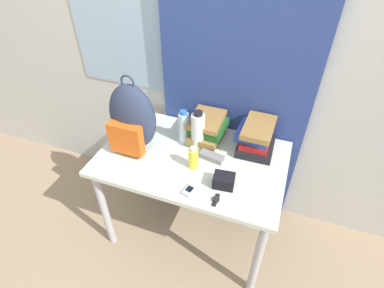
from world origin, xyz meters
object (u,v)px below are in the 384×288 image
book_stack_center (256,137)px  cell_phone (190,190)px  backpack (132,119)px  camera_pouch (224,181)px  wristwatch (216,200)px  sports_bottle (199,131)px  sunglasses_case (211,157)px  water_bottle (184,128)px  sunscreen_bottle (193,158)px  book_stack_left (207,128)px

book_stack_center → cell_phone: bearing=-118.6°
backpack → cell_phone: size_ratio=5.02×
camera_pouch → wristwatch: (-0.01, -0.12, -0.03)m
sports_bottle → sunglasses_case: size_ratio=1.66×
water_bottle → sunglasses_case: bearing=-24.8°
book_stack_center → sunglasses_case: size_ratio=1.76×
camera_pouch → backpack: bearing=168.0°
sunglasses_case → wristwatch: sunglasses_case is taller
backpack → cell_phone: backpack is taller
camera_pouch → sunscreen_bottle: bearing=159.2°
cell_phone → sunglasses_case: 0.29m
book_stack_center → water_bottle: 0.45m
sports_bottle → cell_phone: (0.08, -0.37, -0.12)m
book_stack_left → camera_pouch: bearing=-59.6°
book_stack_left → sports_bottle: (-0.03, -0.10, 0.04)m
sports_bottle → camera_pouch: bearing=-47.7°
book_stack_center → cell_phone: size_ratio=2.85×
sunscreen_bottle → water_bottle: bearing=124.2°
book_stack_center → sunglasses_case: bearing=-140.1°
sunglasses_case → book_stack_center: bearing=39.9°
book_stack_left → wristwatch: book_stack_left is taller
sunglasses_case → sports_bottle: bearing=143.9°
backpack → sunscreen_bottle: size_ratio=3.33×
backpack → wristwatch: size_ratio=5.63×
water_bottle → sunglasses_case: water_bottle is taller
backpack → sunscreen_bottle: (0.40, -0.05, -0.14)m
cell_phone → wristwatch: cell_phone is taller
book_stack_left → sunscreen_bottle: book_stack_left is taller
sunscreen_bottle → cell_phone: size_ratio=1.51×
water_bottle → cell_phone: water_bottle is taller
cell_phone → sunscreen_bottle: bearing=104.0°
book_stack_center → sunglasses_case: 0.30m
sunscreen_bottle → camera_pouch: 0.22m
backpack → wristwatch: bearing=-22.4°
cell_phone → wristwatch: (0.15, -0.01, -0.00)m
backpack → book_stack_left: size_ratio=1.76×
backpack → book_stack_center: 0.75m
sunscreen_bottle → camera_pouch: sunscreen_bottle is taller
sports_bottle → camera_pouch: 0.36m
sunscreen_bottle → wristwatch: (0.20, -0.20, -0.06)m
water_bottle → camera_pouch: size_ratio=1.88×
sports_bottle → wristwatch: size_ratio=3.02×
wristwatch → book_stack_left: bearing=113.0°
backpack → wristwatch: backpack is taller
sunscreen_bottle → cell_phone: 0.20m
book_stack_left → cell_phone: bearing=-83.5°
book_stack_left → cell_phone: book_stack_left is taller
cell_phone → water_bottle: bearing=115.4°
backpack → cell_phone: bearing=-27.6°
camera_pouch → wristwatch: bearing=-94.3°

